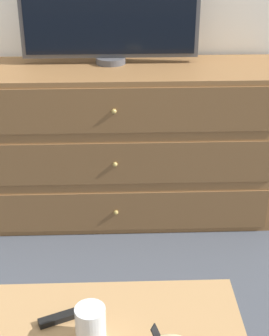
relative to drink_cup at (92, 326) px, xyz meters
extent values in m
plane|color=#474C56|center=(0.00, 1.60, -0.46)|extent=(12.00, 12.00, 0.00)
cube|color=olive|center=(0.06, 1.34, -0.06)|extent=(1.64, 0.45, 0.80)
cube|color=brown|center=(0.06, 1.11, -0.32)|extent=(1.51, 0.01, 0.21)
sphere|color=tan|center=(0.06, 1.11, -0.32)|extent=(0.02, 0.02, 0.02)
cube|color=brown|center=(0.06, 1.11, -0.06)|extent=(1.51, 0.01, 0.21)
sphere|color=tan|center=(0.06, 1.11, -0.06)|extent=(0.02, 0.02, 0.02)
cube|color=brown|center=(0.06, 1.11, 0.21)|extent=(1.51, 0.01, 0.21)
sphere|color=tan|center=(0.06, 1.11, 0.21)|extent=(0.02, 0.02, 0.02)
cylinder|color=#515156|center=(0.05, 1.42, 0.36)|extent=(0.15, 0.15, 0.03)
cube|color=black|center=(0.16, -0.15, 0.12)|extent=(0.03, 0.03, 0.03)
cylinder|color=#9E6638|center=(0.00, 0.00, -0.01)|extent=(0.08, 0.08, 0.07)
cylinder|color=white|center=(0.00, 0.00, 0.01)|extent=(0.08, 0.08, 0.11)
cube|color=black|center=(-0.09, 0.08, -0.04)|extent=(0.13, 0.08, 0.02)
camera|label=1|loc=(0.08, -1.06, 1.02)|focal=55.00mm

